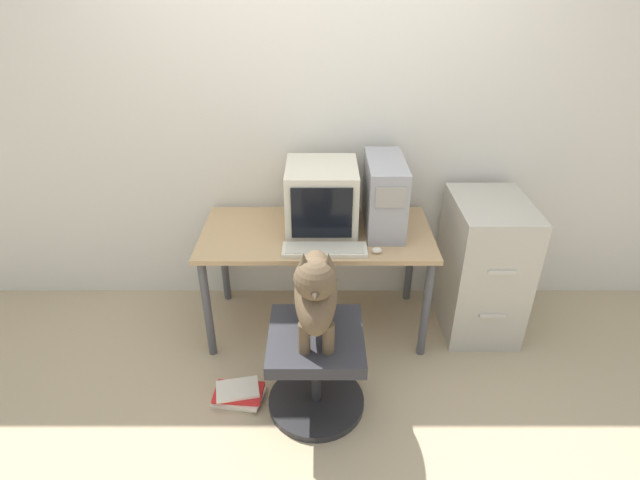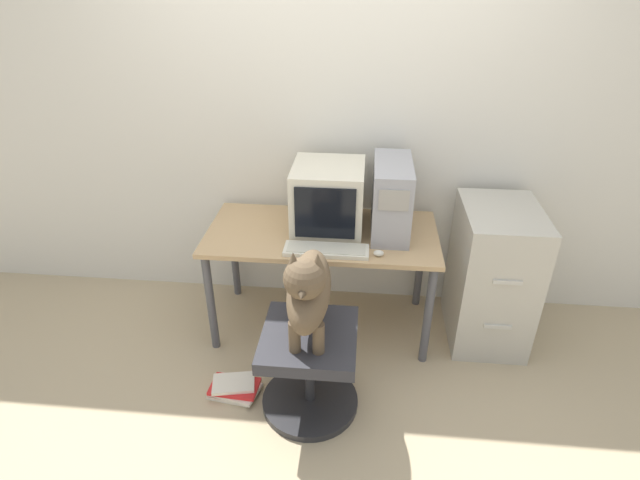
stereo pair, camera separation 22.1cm
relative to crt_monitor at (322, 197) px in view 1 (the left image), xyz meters
The scene contains 11 objects.
ground_plane 0.99m from the crt_monitor, 94.23° to the right, with size 12.00×12.00×0.00m, color tan.
wall_back 0.52m from the crt_monitor, 95.13° to the left, with size 8.00×0.05×2.60m.
desk 0.29m from the crt_monitor, 113.69° to the right, with size 1.39×0.67×0.70m.
crt_monitor is the anchor object (origin of this frame).
pc_tower 0.37m from the crt_monitor, ahead, with size 0.22×0.50×0.43m.
keyboard 0.36m from the crt_monitor, 86.94° to the right, with size 0.48×0.15×0.03m.
computer_mouse 0.48m from the crt_monitor, 46.08° to the right, with size 0.06×0.04×0.04m.
office_chair 0.98m from the crt_monitor, 92.02° to the right, with size 0.52×0.52×0.50m.
dog 0.78m from the crt_monitor, 92.01° to the right, with size 0.21×0.58×0.55m.
filing_cabinet 1.12m from the crt_monitor, ahead, with size 0.45×0.61×0.89m.
book_stack_floor 1.22m from the crt_monitor, 122.43° to the right, with size 0.30×0.23×0.08m.
Camera 1 is at (0.02, -2.30, 2.15)m, focal length 28.00 mm.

